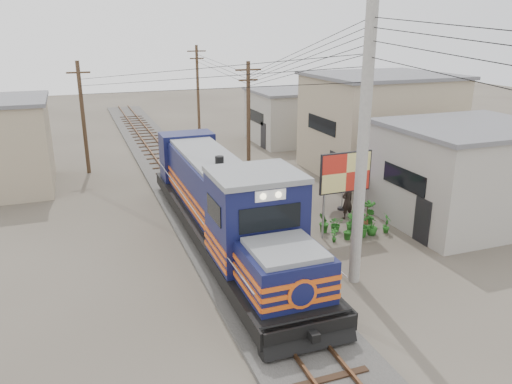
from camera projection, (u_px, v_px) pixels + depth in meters
name	position (u px, v px, depth m)	size (l,w,h in m)	color
ground	(260.00, 290.00, 17.71)	(120.00, 120.00, 0.00)	#473F35
ballast	(194.00, 201.00, 26.60)	(3.60, 70.00, 0.16)	#595651
track	(194.00, 198.00, 26.54)	(1.15, 70.00, 0.12)	#51331E
locomotive	(224.00, 205.00, 20.97)	(3.05, 16.63, 4.12)	black
utility_pole_main	(363.00, 148.00, 16.85)	(0.40, 0.40, 10.00)	#9E9B93
wooden_pole_mid	(248.00, 117.00, 30.51)	(1.60, 0.24, 7.00)	#4C3826
wooden_pole_far	(198.00, 88.00, 43.00)	(1.60, 0.24, 7.50)	#4C3826
wooden_pole_left	(83.00, 116.00, 30.96)	(1.60, 0.24, 7.00)	#4C3826
power_lines	(193.00, 58.00, 22.86)	(9.65, 19.00, 3.30)	black
shophouse_front	(467.00, 174.00, 23.42)	(7.35, 6.30, 4.70)	gray
shophouse_mid	(378.00, 124.00, 31.53)	(8.40, 7.35, 6.20)	gray
shophouse_back	(291.00, 116.00, 40.26)	(6.30, 6.30, 4.20)	gray
billboard	(346.00, 174.00, 21.60)	(2.48, 0.19, 3.83)	#99999E
market_umbrella	(344.00, 171.00, 24.97)	(2.70, 2.70, 2.36)	black
vendor	(347.00, 201.00, 24.14)	(0.65, 0.43, 1.79)	black
plant_nursery	(355.00, 224.00, 22.45)	(3.23, 2.01, 1.09)	#205E1A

